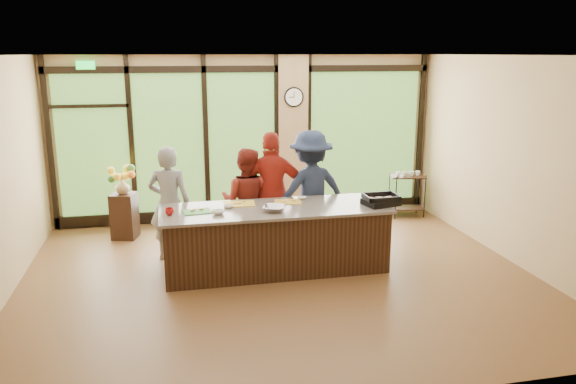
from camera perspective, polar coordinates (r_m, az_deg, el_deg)
name	(u,v)px	position (r m, az deg, el deg)	size (l,w,h in m)	color
floor	(280,277)	(7.90, -0.87, -8.60)	(7.00, 7.00, 0.00)	brown
ceiling	(279,55)	(7.29, -0.95, 13.73)	(7.00, 7.00, 0.00)	white
back_wall	(247,139)	(10.36, -4.18, 5.44)	(7.00, 7.00, 0.00)	tan
right_wall	(515,161)	(8.82, 22.03, 2.95)	(6.00, 6.00, 0.00)	tan
window_wall	(256,144)	(10.36, -3.24, 4.86)	(6.90, 0.12, 3.00)	tan
island_base	(275,240)	(8.02, -1.30, -4.89)	(3.10, 1.00, 0.88)	black
countertop	(275,209)	(7.88, -1.32, -1.72)	(3.20, 1.10, 0.04)	#70655D
wall_clock	(294,97)	(10.30, 0.60, 9.62)	(0.36, 0.04, 0.36)	black
cook_left	(169,204)	(8.48, -11.96, -1.17)	(0.63, 0.41, 1.72)	slate
cook_midleft	(246,201)	(8.64, -4.27, -0.90)	(0.80, 0.62, 1.64)	maroon
cook_midright	(273,192)	(8.65, -1.59, -0.04)	(1.10, 0.46, 1.88)	maroon
cook_right	(311,191)	(8.74, 2.30, 0.13)	(1.22, 0.70, 1.88)	#1B243C
roasting_pan	(381,202)	(8.10, 9.40, -1.02)	(0.47, 0.36, 0.08)	black
mixing_bowl	(274,209)	(7.67, -1.41, -1.70)	(0.32, 0.32, 0.08)	silver
cutting_board_left	(197,212)	(7.75, -9.22, -1.98)	(0.37, 0.28, 0.01)	#36822F
cutting_board_center	(239,204)	(8.07, -4.98, -1.20)	(0.44, 0.33, 0.01)	gold
cutting_board_right	(288,202)	(8.15, -0.03, -1.00)	(0.38, 0.29, 0.01)	gold
prep_bowl_near	(218,212)	(7.61, -7.11, -2.05)	(0.17, 0.17, 0.05)	silver
prep_bowl_mid	(228,206)	(7.89, -6.07, -1.47)	(0.13, 0.13, 0.04)	silver
prep_bowl_far	(302,198)	(8.32, 1.41, -0.61)	(0.13, 0.13, 0.03)	silver
red_ramekin	(170,211)	(7.67, -11.94, -1.95)	(0.12, 0.12, 0.09)	#AA1112
flower_stand	(125,216)	(9.77, -16.27, -2.34)	(0.38, 0.38, 0.76)	black
flower_vase	(122,186)	(9.64, -16.48, 0.56)	(0.24, 0.24, 0.25)	#987E53
bar_cart	(407,189)	(10.83, 12.00, 0.25)	(0.70, 0.48, 0.87)	black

